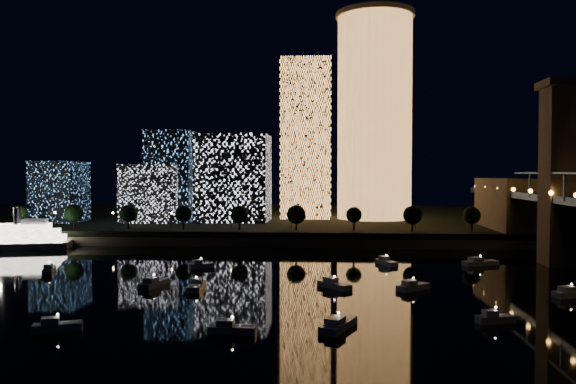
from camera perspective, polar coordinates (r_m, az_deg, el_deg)
name	(u,v)px	position (r m, az deg, el deg)	size (l,w,h in m)	color
ground	(323,304)	(109.61, 3.53, -11.28)	(520.00, 520.00, 0.00)	black
far_bank	(326,220)	(267.64, 3.86, -2.86)	(420.00, 160.00, 5.00)	black
seawall	(325,243)	(190.16, 3.77, -5.15)	(420.00, 6.00, 3.00)	#6B5E4C
tower_cylindrical	(374,116)	(249.50, 8.78, 7.63)	(34.00, 34.00, 89.21)	#FAA050
tower_rectangular	(306,139)	(251.54, 1.87, 5.36)	(21.94, 21.94, 69.81)	#FAA050
midrise_blocks	(180,182)	(237.29, -10.95, 1.00)	(93.66, 32.01, 37.20)	white
motorboats	(312,286)	(122.17, 2.48, -9.50)	(125.84, 74.74, 2.78)	silver
esplanade_trees	(243,214)	(197.48, -4.59, -2.27)	(165.70, 6.68, 8.84)	black
street_lamps	(231,217)	(204.34, -5.80, -2.54)	(132.70, 0.70, 5.65)	black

